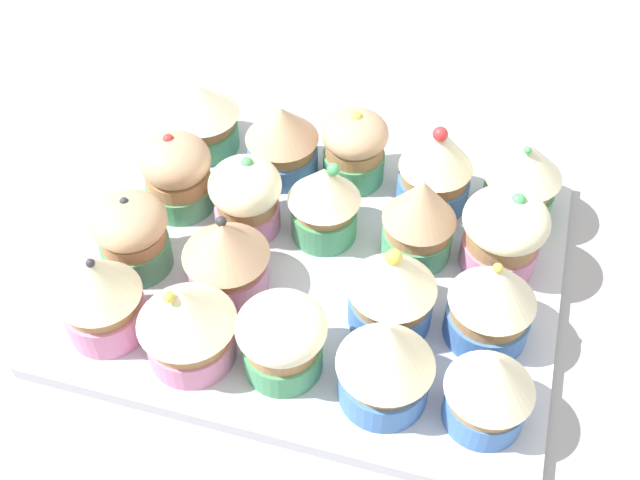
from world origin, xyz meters
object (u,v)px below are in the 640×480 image
(cupcake_2, at_px, (503,232))
(cupcake_4, at_px, (386,361))
(cupcake_6, at_px, (419,218))
(cupcake_8, at_px, (282,339))
(cupcake_1, at_px, (492,300))
(cupcake_9, at_px, (324,201))
(cupcake_3, at_px, (522,177))
(baking_tray, at_px, (320,271))
(cupcake_11, at_px, (187,322))
(cupcake_16, at_px, (132,234))
(cupcake_18, at_px, (202,115))
(cupcake_0, at_px, (490,388))
(cupcake_10, at_px, (352,147))
(cupcake_5, at_px, (392,288))
(cupcake_12, at_px, (226,255))
(cupcake_13, at_px, (246,196))
(cupcake_15, at_px, (99,294))
(cupcake_7, at_px, (436,166))
(cupcake_17, at_px, (177,173))
(cupcake_14, at_px, (282,140))

(cupcake_2, relative_size, cupcake_4, 0.91)
(cupcake_6, distance_m, cupcake_8, 0.14)
(cupcake_1, height_order, cupcake_9, cupcake_1)
(cupcake_3, height_order, cupcake_8, cupcake_3)
(cupcake_6, relative_size, cupcake_8, 1.24)
(cupcake_1, bearing_deg, baking_tray, 77.75)
(cupcake_9, xyz_separation_m, cupcake_11, (-0.14, 0.06, 0.00))
(cupcake_16, relative_size, cupcake_18, 1.02)
(cupcake_0, distance_m, cupcake_2, 0.14)
(cupcake_3, bearing_deg, cupcake_10, 89.12)
(cupcake_5, bearing_deg, cupcake_16, 90.19)
(cupcake_0, relative_size, cupcake_2, 0.97)
(cupcake_11, relative_size, cupcake_12, 1.08)
(cupcake_9, bearing_deg, cupcake_11, 156.96)
(cupcake_0, bearing_deg, baking_tray, 55.17)
(cupcake_4, relative_size, cupcake_13, 1.13)
(cupcake_13, height_order, cupcake_16, cupcake_13)
(cupcake_3, distance_m, cupcake_15, 0.33)
(cupcake_4, relative_size, cupcake_9, 1.05)
(cupcake_7, bearing_deg, cupcake_0, -160.07)
(cupcake_17, relative_size, cupcake_18, 1.07)
(cupcake_0, distance_m, cupcake_6, 0.15)
(cupcake_10, relative_size, cupcake_16, 1.00)
(cupcake_18, bearing_deg, cupcake_17, -173.83)
(cupcake_4, height_order, cupcake_9, cupcake_4)
(cupcake_3, bearing_deg, cupcake_12, 124.82)
(cupcake_15, bearing_deg, cupcake_4, -90.18)
(cupcake_16, distance_m, cupcake_17, 0.07)
(cupcake_3, bearing_deg, cupcake_7, 96.95)
(cupcake_14, bearing_deg, cupcake_18, 80.85)
(cupcake_7, bearing_deg, cupcake_9, 128.16)
(cupcake_3, xyz_separation_m, cupcake_18, (0.01, 0.27, -0.00))
(baking_tray, height_order, cupcake_9, cupcake_9)
(cupcake_1, xyz_separation_m, cupcake_17, (0.06, 0.26, -0.00))
(cupcake_1, relative_size, cupcake_9, 1.05)
(cupcake_8, bearing_deg, cupcake_15, 91.45)
(cupcake_2, height_order, cupcake_15, cupcake_15)
(cupcake_0, relative_size, cupcake_1, 0.89)
(cupcake_11, bearing_deg, cupcake_4, -88.27)
(cupcake_6, bearing_deg, cupcake_2, -84.43)
(baking_tray, bearing_deg, cupcake_5, -119.42)
(baking_tray, relative_size, cupcake_5, 4.90)
(cupcake_4, xyz_separation_m, cupcake_17, (0.13, 0.20, -0.01))
(cupcake_3, height_order, cupcake_17, cupcake_3)
(cupcake_16, height_order, cupcake_18, cupcake_16)
(cupcake_2, bearing_deg, cupcake_13, 94.22)
(cupcake_8, xyz_separation_m, cupcake_11, (-0.01, 0.06, 0.01))
(baking_tray, height_order, cupcake_2, cupcake_2)
(cupcake_0, bearing_deg, cupcake_2, 3.38)
(cupcake_0, bearing_deg, cupcake_16, 77.51)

